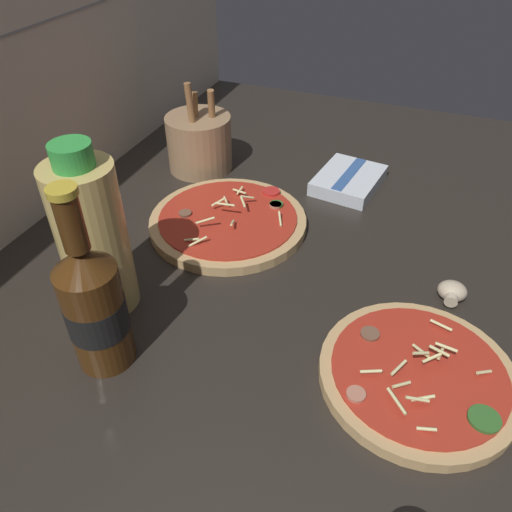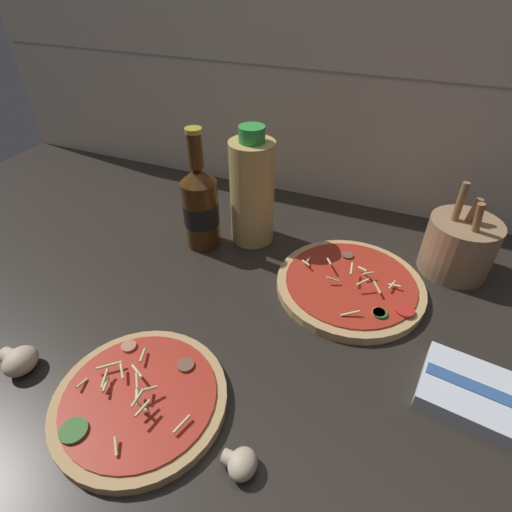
{
  "view_description": "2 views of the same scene",
  "coord_description": "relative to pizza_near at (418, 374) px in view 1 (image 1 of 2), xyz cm",
  "views": [
    {
      "loc": [
        -39.42,
        -12.41,
        48.74
      ],
      "look_at": [
        6.07,
        5.49,
        9.56
      ],
      "focal_mm": 35.0,
      "sensor_mm": 36.0,
      "label": 1
    },
    {
      "loc": [
        24.81,
        -37.5,
        48.63
      ],
      "look_at": [
        5.9,
        7.45,
        11.31
      ],
      "focal_mm": 28.0,
      "sensor_mm": 36.0,
      "label": 2
    }
  ],
  "objects": [
    {
      "name": "utensil_crock",
      "position": [
        35.5,
        44.72,
        4.28
      ],
      "size": [
        11.86,
        11.86,
        16.83
      ],
      "color": "#9E7A56",
      "rests_on": "counter_slab"
    },
    {
      "name": "dish_towel",
      "position": [
        38.89,
        17.1,
        0.31
      ],
      "size": [
        14.37,
        11.86,
        2.56
      ],
      "color": "silver",
      "rests_on": "counter_slab"
    },
    {
      "name": "oil_bottle",
      "position": [
        -1.84,
        40.03,
        9.53
      ],
      "size": [
        8.42,
        8.42,
        22.71
      ],
      "color": "#D6B766",
      "rests_on": "counter_slab"
    },
    {
      "name": "mushroom_right",
      "position": [
        14.99,
        -2.43,
        0.42
      ],
      "size": [
        4.0,
        3.81,
        2.66
      ],
      "color": "beige",
      "rests_on": "counter_slab"
    },
    {
      "name": "pizza_near",
      "position": [
        0.0,
        0.0,
        0.0
      ],
      "size": [
        22.04,
        22.04,
        4.9
      ],
      "color": "tan",
      "rests_on": "counter_slab"
    },
    {
      "name": "counter_slab",
      "position": [
        -0.15,
        16.39,
        -2.16
      ],
      "size": [
        160.0,
        90.0,
        2.5
      ],
      "color": "#28231E",
      "rests_on": "ground"
    },
    {
      "name": "beer_bottle",
      "position": [
        -9.95,
        34.48,
        7.48
      ],
      "size": [
        6.74,
        6.74,
        23.1
      ],
      "color": "#47280F",
      "rests_on": "counter_slab"
    },
    {
      "name": "pizza_far",
      "position": [
        19.69,
        32.04,
        0.0
      ],
      "size": [
        24.89,
        24.89,
        4.37
      ],
      "color": "tan",
      "rests_on": "counter_slab"
    }
  ]
}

